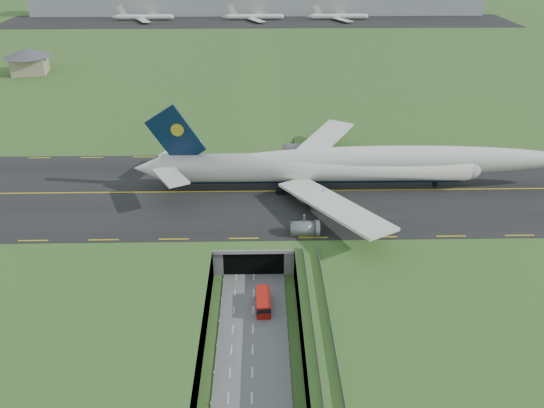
{
  "coord_description": "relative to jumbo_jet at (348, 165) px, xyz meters",
  "views": [
    {
      "loc": [
        1.87,
        -78.5,
        62.63
      ],
      "look_at": [
        3.87,
        20.0,
        9.65
      ],
      "focal_mm": 35.0,
      "sensor_mm": 36.0,
      "label": 1
    }
  ],
  "objects": [
    {
      "name": "shuttle_tram",
      "position": [
        -20.13,
        -37.13,
        -10.25
      ],
      "size": [
        2.77,
        6.84,
        2.78
      ],
      "rotation": [
        0.0,
        0.0,
        0.03
      ],
      "color": "#B7130C",
      "rests_on": "ground"
    },
    {
      "name": "trench_road",
      "position": [
        -21.94,
        -42.27,
        -11.69
      ],
      "size": [
        12.0,
        75.0,
        0.2
      ],
      "primitive_type": "cube",
      "color": "slate",
      "rests_on": "ground"
    },
    {
      "name": "taxiway",
      "position": [
        -21.94,
        -1.77,
        -5.7
      ],
      "size": [
        800.0,
        44.0,
        0.18
      ],
      "primitive_type": "cube",
      "color": "black",
      "rests_on": "airfield_deck"
    },
    {
      "name": "tunnel_portal",
      "position": [
        -21.94,
        -18.05,
        -8.46
      ],
      "size": [
        17.0,
        22.3,
        6.0
      ],
      "color": "gray",
      "rests_on": "ground"
    },
    {
      "name": "jumbo_jet",
      "position": [
        0.0,
        0.0,
        0.0
      ],
      "size": [
        103.14,
        64.86,
        21.45
      ],
      "rotation": [
        0.0,
        0.0,
        -0.0
      ],
      "color": "silver",
      "rests_on": "ground"
    },
    {
      "name": "service_building",
      "position": [
        -116.15,
        109.41,
        0.36
      ],
      "size": [
        22.28,
        22.28,
        10.38
      ],
      "rotation": [
        0.0,
        0.0,
        0.19
      ],
      "color": "tan",
      "rests_on": "ground"
    },
    {
      "name": "guideway",
      "position": [
        -10.94,
        -53.88,
        -6.47
      ],
      "size": [
        3.0,
        53.0,
        7.05
      ],
      "color": "#A8A8A3",
      "rests_on": "ground"
    },
    {
      "name": "cargo_terminal",
      "position": [
        -22.01,
        264.65,
        2.17
      ],
      "size": [
        320.0,
        67.0,
        15.6
      ],
      "color": "#B2B2B2",
      "rests_on": "ground"
    },
    {
      "name": "airfield_deck",
      "position": [
        -21.94,
        -34.77,
        -8.79
      ],
      "size": [
        800.0,
        800.0,
        6.0
      ],
      "primitive_type": "cube",
      "color": "gray",
      "rests_on": "ground"
    },
    {
      "name": "ground",
      "position": [
        -21.94,
        -34.77,
        -11.79
      ],
      "size": [
        900.0,
        900.0,
        0.0
      ],
      "primitive_type": "plane",
      "color": "#305D25",
      "rests_on": "ground"
    },
    {
      "name": "distant_hills",
      "position": [
        42.44,
        395.23,
        -15.79
      ],
      "size": [
        700.0,
        91.0,
        60.0
      ],
      "color": "slate",
      "rests_on": "ground"
    }
  ]
}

